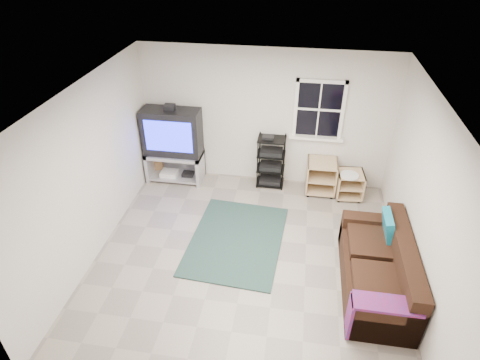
% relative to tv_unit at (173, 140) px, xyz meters
% --- Properties ---
extents(room, '(4.60, 4.62, 4.60)m').
position_rel_tv_unit_xyz_m(room, '(2.66, 0.26, 0.61)').
color(room, gray).
rests_on(room, ground).
extents(tv_unit, '(1.08, 0.54, 1.59)m').
position_rel_tv_unit_xyz_m(tv_unit, '(0.00, 0.00, 0.00)').
color(tv_unit, '#A8A8B0').
rests_on(tv_unit, ground).
extents(av_rack, '(0.52, 0.38, 1.04)m').
position_rel_tv_unit_xyz_m(av_rack, '(1.87, 0.08, -0.42)').
color(av_rack, black).
rests_on(av_rack, ground).
extents(side_table_left, '(0.55, 0.55, 0.64)m').
position_rel_tv_unit_xyz_m(side_table_left, '(2.83, 0.04, -0.53)').
color(side_table_left, tan).
rests_on(side_table_left, ground).
extents(side_table_right, '(0.50, 0.52, 0.54)m').
position_rel_tv_unit_xyz_m(side_table_right, '(3.34, -0.08, -0.57)').
color(side_table_right, tan).
rests_on(side_table_right, ground).
extents(sofa, '(0.86, 1.94, 0.89)m').
position_rel_tv_unit_xyz_m(sofa, '(3.59, -2.30, -0.56)').
color(sofa, black).
rests_on(sofa, ground).
extents(shag_rug, '(1.56, 2.06, 0.02)m').
position_rel_tv_unit_xyz_m(shag_rug, '(1.49, -1.65, -0.86)').
color(shag_rug, black).
rests_on(shag_rug, ground).
extents(paper_bag, '(0.28, 0.22, 0.36)m').
position_rel_tv_unit_xyz_m(paper_bag, '(-0.46, 0.16, -0.69)').
color(paper_bag, '#A06F48').
rests_on(paper_bag, ground).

